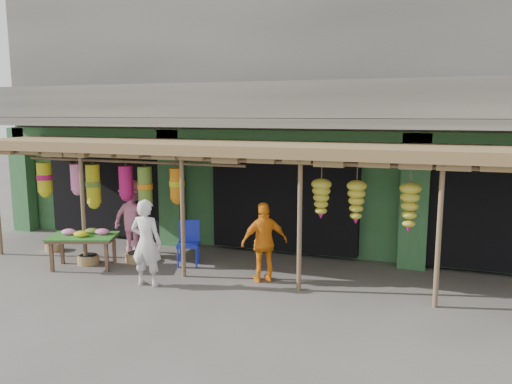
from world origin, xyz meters
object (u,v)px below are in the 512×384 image
(flower_table, at_px, (84,237))
(person_shopper, at_px, (134,218))
(person_vendor, at_px, (264,242))
(blue_chair, at_px, (189,240))
(person_front, at_px, (146,243))

(flower_table, xyz_separation_m, person_shopper, (0.48, 1.24, 0.22))
(person_vendor, bearing_deg, flower_table, -29.11)
(flower_table, relative_size, blue_chair, 1.62)
(person_front, distance_m, person_vendor, 2.36)
(blue_chair, distance_m, person_vendor, 2.08)
(flower_table, distance_m, person_front, 2.04)
(blue_chair, relative_size, person_shopper, 0.55)
(blue_chair, relative_size, person_vendor, 0.61)
(blue_chair, distance_m, person_front, 1.59)
(blue_chair, relative_size, person_front, 0.58)
(person_front, height_order, person_shopper, person_shopper)
(flower_table, height_order, blue_chair, blue_chair)
(person_front, bearing_deg, flower_table, -19.34)
(person_front, bearing_deg, person_vendor, -157.84)
(person_shopper, bearing_deg, flower_table, 73.61)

